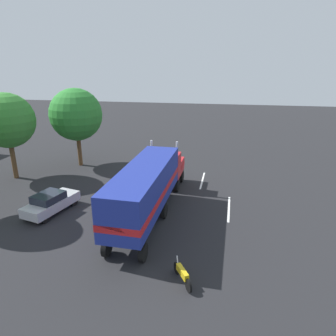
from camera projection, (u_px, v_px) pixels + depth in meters
name	position (u px, v px, depth m)	size (l,w,h in m)	color
ground_plane	(163.00, 186.00, 27.99)	(120.00, 120.00, 0.00)	#232326
lane_stripe_near	(202.00, 180.00, 29.20)	(4.40, 0.16, 0.01)	silver
lane_stripe_mid	(229.00, 209.00, 23.55)	(4.40, 0.16, 0.01)	silver
semi_truck	(149.00, 184.00, 21.74)	(14.26, 3.10, 4.50)	red
person_bystander	(130.00, 193.00, 24.16)	(0.34, 0.47, 1.63)	#2D3347
parked_car	(51.00, 202.00, 22.76)	(4.70, 2.81, 1.57)	#B7B7BC
motorcycle	(182.00, 274.00, 15.53)	(1.85, 1.19, 1.12)	black
tree_center	(76.00, 115.00, 31.82)	(5.44, 5.44, 8.28)	brown
tree_right	(7.00, 121.00, 28.10)	(5.09, 5.09, 8.19)	brown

